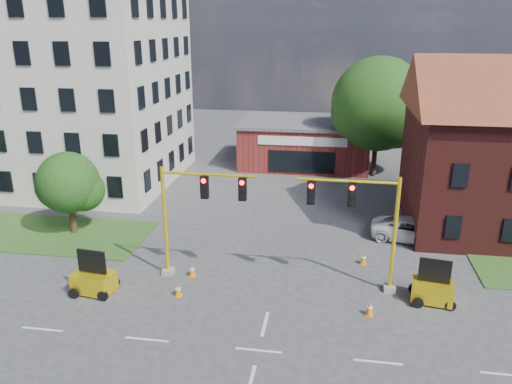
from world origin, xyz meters
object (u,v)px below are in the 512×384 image
signal_mast_west (194,210)px  trailer_west (94,280)px  trailer_east (432,289)px  signal_mast_east (362,219)px  pickup_white (412,230)px

signal_mast_west → trailer_west: signal_mast_west is taller
trailer_west → trailer_east: bearing=13.1°
signal_mast_east → trailer_east: 4.90m
signal_mast_west → pickup_white: size_ratio=1.21×
signal_mast_west → signal_mast_east: (8.71, 0.00, 0.00)m
trailer_west → trailer_east: 17.18m
trailer_west → pickup_white: size_ratio=0.44×
signal_mast_east → trailer_west: signal_mast_east is taller
signal_mast_east → pickup_white: (3.66, 6.82, -3.21)m
signal_mast_west → trailer_east: size_ratio=2.78×
trailer_east → pickup_white: trailer_east is taller
pickup_white → signal_mast_west: bearing=129.1°
signal_mast_west → trailer_west: size_ratio=2.71×
signal_mast_west → signal_mast_east: 8.71m
signal_mast_west → trailer_west: (-4.76, -2.53, -3.21)m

